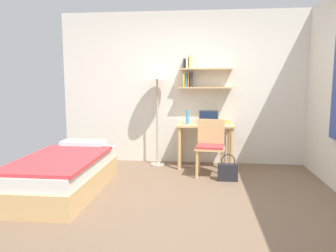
% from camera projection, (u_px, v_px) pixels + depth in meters
% --- Properties ---
extents(ground_plane, '(5.28, 5.28, 0.00)m').
position_uv_depth(ground_plane, '(178.00, 204.00, 3.77)').
color(ground_plane, brown).
extents(wall_back, '(4.40, 0.27, 2.60)m').
position_uv_depth(wall_back, '(187.00, 88.00, 5.58)').
color(wall_back, silver).
rests_on(wall_back, ground_plane).
extents(bed, '(0.93, 1.85, 0.54)m').
position_uv_depth(bed, '(64.00, 173.00, 4.18)').
color(bed, tan).
rests_on(bed, ground_plane).
extents(desk, '(0.92, 0.52, 0.72)m').
position_uv_depth(desk, '(205.00, 133.00, 5.33)').
color(desk, tan).
rests_on(desk, ground_plane).
extents(desk_chair, '(0.46, 0.42, 0.85)m').
position_uv_depth(desk_chair, '(210.00, 145.00, 4.86)').
color(desk_chair, tan).
rests_on(desk_chair, ground_plane).
extents(standing_lamp, '(0.43, 0.43, 1.68)m').
position_uv_depth(standing_lamp, '(157.00, 77.00, 5.32)').
color(standing_lamp, '#B2A893').
rests_on(standing_lamp, ground_plane).
extents(laptop, '(0.32, 0.24, 0.22)m').
position_uv_depth(laptop, '(209.00, 121.00, 5.30)').
color(laptop, '#2D2D33').
rests_on(laptop, desk).
extents(water_bottle, '(0.06, 0.06, 0.24)m').
position_uv_depth(water_bottle, '(188.00, 117.00, 5.28)').
color(water_bottle, '#4C99DB').
rests_on(water_bottle, desk).
extents(book_stack, '(0.18, 0.24, 0.06)m').
position_uv_depth(book_stack, '(224.00, 123.00, 5.30)').
color(book_stack, silver).
rests_on(book_stack, desk).
extents(handbag, '(0.28, 0.11, 0.39)m').
position_uv_depth(handbag, '(228.00, 171.00, 4.64)').
color(handbag, '#232328').
rests_on(handbag, ground_plane).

